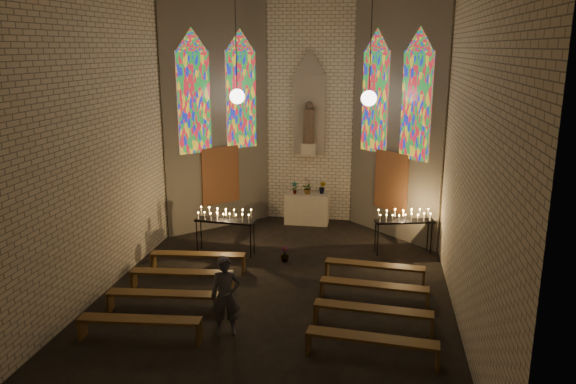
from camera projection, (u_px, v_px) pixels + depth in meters
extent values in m
plane|color=black|center=(277.00, 293.00, 13.15)|extent=(12.00, 12.00, 0.00)
cube|color=beige|center=(310.00, 114.00, 18.00)|extent=(8.00, 0.02, 7.00)
cube|color=beige|center=(182.00, 233.00, 6.54)|extent=(8.00, 0.02, 7.00)
cube|color=beige|center=(105.00, 141.00, 12.90)|extent=(0.02, 12.00, 7.00)
cube|color=beige|center=(465.00, 151.00, 11.65)|extent=(0.02, 12.00, 7.00)
cube|color=beige|center=(216.00, 117.00, 17.24)|extent=(2.72, 2.72, 7.00)
cube|color=beige|center=(398.00, 121.00, 16.38)|extent=(2.72, 2.72, 7.00)
cube|color=#4C3F8C|center=(194.00, 103.00, 16.53)|extent=(0.78, 0.78, 3.00)
cube|color=#4C3F8C|center=(241.00, 100.00, 17.45)|extent=(0.78, 0.78, 3.00)
cube|color=#4C3F8C|center=(375.00, 102.00, 16.80)|extent=(0.78, 0.78, 3.00)
cube|color=#4C3F8C|center=(416.00, 106.00, 15.53)|extent=(0.78, 0.78, 3.00)
cube|color=brown|center=(221.00, 175.00, 17.56)|extent=(0.95, 0.95, 1.80)
cube|color=brown|center=(391.00, 182.00, 16.74)|extent=(0.95, 0.95, 1.80)
cube|color=gray|center=(310.00, 115.00, 17.93)|extent=(1.00, 0.12, 2.60)
cone|color=gray|center=(310.00, 62.00, 17.51)|extent=(1.00, 1.00, 0.80)
cube|color=beige|center=(309.00, 149.00, 18.07)|extent=(0.45, 0.30, 0.40)
cylinder|color=brown|center=(309.00, 126.00, 17.88)|extent=(0.36, 0.36, 1.10)
sphere|color=brown|center=(309.00, 106.00, 17.72)|extent=(0.26, 0.26, 0.26)
sphere|color=white|center=(237.00, 96.00, 16.31)|extent=(0.44, 0.44, 0.44)
cylinder|color=black|center=(236.00, 47.00, 15.96)|extent=(0.02, 0.02, 2.80)
sphere|color=white|center=(369.00, 98.00, 15.72)|extent=(0.44, 0.44, 0.44)
cylinder|color=black|center=(371.00, 47.00, 15.36)|extent=(0.02, 0.02, 2.80)
cube|color=beige|center=(307.00, 209.00, 18.23)|extent=(1.40, 0.60, 1.00)
imported|color=#4C723F|center=(295.00, 188.00, 18.04)|extent=(0.25, 0.20, 0.41)
imported|color=#4C723F|center=(308.00, 188.00, 18.03)|extent=(0.41, 0.38, 0.37)
imported|color=#4C723F|center=(322.00, 187.00, 18.07)|extent=(0.28, 0.26, 0.42)
imported|color=#4C723F|center=(285.00, 254.00, 15.06)|extent=(0.29, 0.29, 0.40)
cube|color=black|center=(225.00, 221.00, 15.42)|extent=(1.69, 0.53, 0.05)
cylinder|color=black|center=(197.00, 237.00, 15.58)|extent=(0.03, 0.03, 0.94)
cylinder|color=black|center=(251.00, 242.00, 15.22)|extent=(0.03, 0.03, 0.94)
cylinder|color=black|center=(201.00, 234.00, 15.87)|extent=(0.03, 0.03, 0.94)
cylinder|color=black|center=(254.00, 238.00, 15.51)|extent=(0.03, 0.03, 0.94)
cube|color=black|center=(404.00, 221.00, 15.50)|extent=(1.65, 0.76, 0.05)
cylinder|color=black|center=(378.00, 240.00, 15.41)|extent=(0.03, 0.03, 0.90)
cylinder|color=black|center=(431.00, 239.00, 15.53)|extent=(0.03, 0.03, 0.90)
cylinder|color=black|center=(375.00, 236.00, 15.70)|extent=(0.03, 0.03, 0.90)
cylinder|color=black|center=(428.00, 235.00, 15.82)|extent=(0.03, 0.03, 0.90)
cube|color=#543918|center=(198.00, 254.00, 14.39)|extent=(2.44, 0.55, 0.06)
cube|color=#543918|center=(153.00, 261.00, 14.53)|extent=(0.09, 0.34, 0.44)
cube|color=#543918|center=(243.00, 264.00, 14.36)|extent=(0.09, 0.34, 0.44)
cube|color=#543918|center=(375.00, 265.00, 13.69)|extent=(2.44, 0.55, 0.06)
cube|color=#543918|center=(327.00, 269.00, 14.03)|extent=(0.09, 0.34, 0.44)
cube|color=#543918|center=(424.00, 278.00, 13.46)|extent=(0.09, 0.34, 0.44)
cube|color=#543918|center=(182.00, 272.00, 13.25)|extent=(2.44, 0.55, 0.06)
cube|color=#543918|center=(134.00, 279.00, 13.39)|extent=(0.09, 0.34, 0.44)
cube|color=#543918|center=(231.00, 282.00, 13.22)|extent=(0.09, 0.34, 0.44)
cube|color=#543918|center=(374.00, 285.00, 12.54)|extent=(2.44, 0.55, 0.06)
cube|color=#543918|center=(322.00, 289.00, 12.88)|extent=(0.09, 0.34, 0.44)
cube|color=#543918|center=(428.00, 300.00, 12.31)|extent=(0.09, 0.34, 0.44)
cube|color=#543918|center=(163.00, 294.00, 12.10)|extent=(2.44, 0.55, 0.06)
cube|color=#543918|center=(110.00, 301.00, 12.24)|extent=(0.09, 0.34, 0.44)
cube|color=#543918|center=(217.00, 305.00, 12.07)|extent=(0.09, 0.34, 0.44)
cube|color=#543918|center=(373.00, 309.00, 11.40)|extent=(2.44, 0.55, 0.06)
cube|color=#543918|center=(316.00, 312.00, 11.73)|extent=(0.09, 0.34, 0.44)
cube|color=#543918|center=(432.00, 326.00, 11.17)|extent=(0.09, 0.34, 0.44)
cube|color=#543918|center=(140.00, 320.00, 10.96)|extent=(2.44, 0.55, 0.06)
cube|color=#543918|center=(82.00, 327.00, 11.10)|extent=(0.09, 0.34, 0.44)
cube|color=#543918|center=(200.00, 332.00, 10.92)|extent=(0.09, 0.34, 0.44)
cube|color=#543918|center=(372.00, 338.00, 10.25)|extent=(2.44, 0.55, 0.06)
cube|color=#543918|center=(309.00, 341.00, 10.59)|extent=(0.09, 0.34, 0.44)
cube|color=#543918|center=(438.00, 358.00, 10.02)|extent=(0.09, 0.34, 0.44)
imported|color=#44444D|center=(226.00, 296.00, 11.10)|extent=(0.67, 0.53, 1.63)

